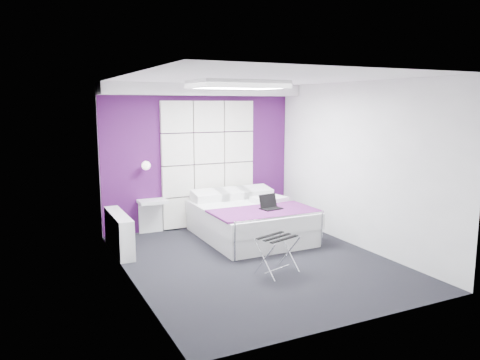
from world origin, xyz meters
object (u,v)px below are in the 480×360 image
object	(u,v)px
laptop	(270,205)
nightstand	(152,201)
wall_lamp	(145,165)
bed	(250,220)
radiator	(119,233)
luggage_rack	(277,255)

from	to	relation	value
laptop	nightstand	bearing A→B (deg)	130.93
wall_lamp	bed	size ratio (longest dim) A/B	0.07
radiator	luggage_rack	world-z (taller)	radiator
radiator	wall_lamp	bearing A→B (deg)	49.90
bed	laptop	world-z (taller)	laptop
wall_lamp	laptop	size ratio (longest dim) A/B	0.45
nightstand	wall_lamp	bearing A→B (deg)	156.41
wall_lamp	nightstand	distance (m)	0.64
luggage_rack	laptop	size ratio (longest dim) A/B	1.56
wall_lamp	luggage_rack	xyz separation A→B (m)	(1.08, -2.63, -0.97)
wall_lamp	bed	bearing A→B (deg)	-31.43
wall_lamp	radiator	world-z (taller)	wall_lamp
luggage_rack	wall_lamp	bearing A→B (deg)	94.36
nightstand	radiator	bearing A→B (deg)	-135.46
nightstand	laptop	bearing A→B (deg)	-39.94
bed	luggage_rack	distance (m)	1.76
wall_lamp	luggage_rack	bearing A→B (deg)	-67.75
bed	nightstand	bearing A→B (deg)	148.11
luggage_rack	laptop	world-z (taller)	laptop
luggage_rack	laptop	xyz separation A→B (m)	(0.60, 1.26, 0.38)
radiator	luggage_rack	bearing A→B (deg)	-47.45
laptop	bed	bearing A→B (deg)	99.70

